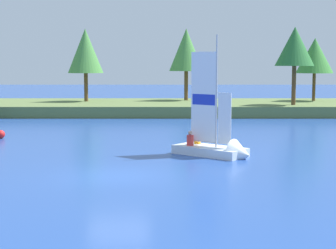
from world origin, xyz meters
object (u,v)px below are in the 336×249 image
at_px(shoreline_tree_left, 85,51).
at_px(shoreline_tree_midleft, 186,50).
at_px(sailboat, 221,149).
at_px(shoreline_tree_centre, 294,47).
at_px(shoreline_tree_midright, 314,56).
at_px(channel_buoy, 0,134).

xyz_separation_m(shoreline_tree_left, shoreline_tree_midleft, (9.58, 1.60, 0.14)).
bearing_deg(shoreline_tree_left, sailboat, -67.89).
xyz_separation_m(shoreline_tree_midleft, shoreline_tree_centre, (9.14, -6.15, 0.12)).
bearing_deg(shoreline_tree_midleft, shoreline_tree_midright, -3.95).
relative_size(shoreline_tree_midleft, channel_buoy, 13.76).
distance_m(shoreline_tree_midleft, shoreline_tree_centre, 11.01).
height_order(shoreline_tree_midleft, channel_buoy, shoreline_tree_midleft).
bearing_deg(shoreline_tree_midright, shoreline_tree_midleft, 176.05).
distance_m(shoreline_tree_left, shoreline_tree_centre, 19.27).
height_order(shoreline_tree_midleft, shoreline_tree_centre, shoreline_tree_midleft).
xyz_separation_m(shoreline_tree_midright, sailboat, (-11.48, -26.37, -4.90)).
distance_m(shoreline_tree_midleft, sailboat, 27.78).
distance_m(shoreline_tree_left, channel_buoy, 20.04).
height_order(shoreline_tree_left, sailboat, shoreline_tree_left).
bearing_deg(sailboat, shoreline_tree_midleft, 130.81).
bearing_deg(channel_buoy, shoreline_tree_midright, 39.39).
relative_size(shoreline_tree_centre, shoreline_tree_midright, 1.12).
distance_m(shoreline_tree_midleft, channel_buoy, 24.55).
distance_m(shoreline_tree_left, shoreline_tree_midleft, 9.72).
bearing_deg(shoreline_tree_midleft, shoreline_tree_left, -170.55).
relative_size(sailboat, channel_buoy, 12.60).
bearing_deg(shoreline_tree_midright, channel_buoy, -140.61).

